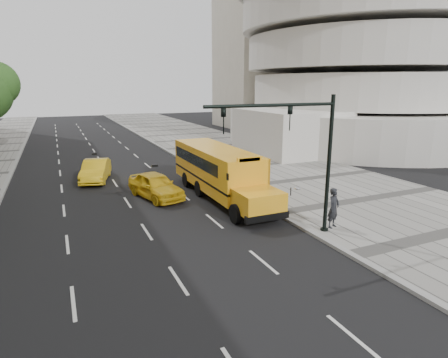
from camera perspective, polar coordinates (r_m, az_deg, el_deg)
name	(u,v)px	position (r m, az deg, el deg)	size (l,w,h in m)	color
ground	(144,200)	(23.17, -12.05, -3.22)	(140.00, 140.00, 0.00)	black
sidewalk_museum	(307,179)	(28.05, 12.59, -0.06)	(12.00, 140.00, 0.15)	gray
curb_museum	(234,188)	(25.01, 1.47, -1.44)	(0.30, 140.00, 0.15)	gray
guggenheim	(337,30)	(52.98, 16.89, 20.92)	(33.20, 42.20, 35.00)	silver
school_bus	(218,168)	(23.27, -0.96, 1.67)	(2.96, 11.56, 3.19)	#FBAB1C
taxi_near	(156,185)	(23.37, -10.38, -0.97)	(1.86, 4.63, 1.58)	gold
taxi_far	(96,170)	(28.68, -18.97, 1.24)	(1.63, 4.66, 1.54)	gold
pedestrian	(334,208)	(18.55, 16.36, -4.26)	(0.70, 0.46, 1.93)	black
traffic_signal	(304,150)	(16.48, 12.06, 4.41)	(6.18, 0.36, 6.40)	black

